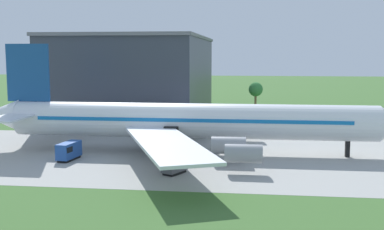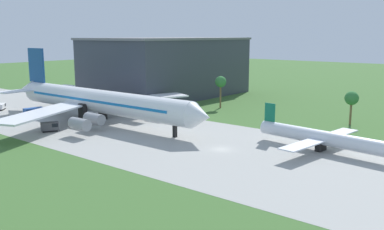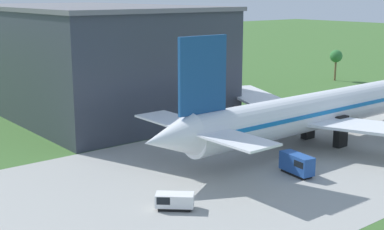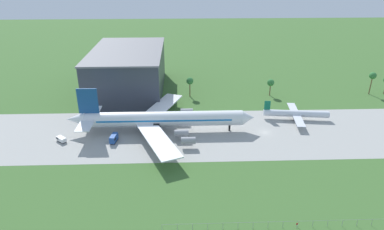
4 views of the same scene
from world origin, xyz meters
TOP-DOWN VIEW (x-y plane):
  - jet_airliner at (-42.61, 1.99)m, footprint 76.28×62.61m
  - fuel_truck at (-81.58, -5.00)m, footprint 4.65×4.50m
  - catering_van at (-60.88, -6.18)m, footprint 2.75×5.55m
  - terminal_building at (-62.24, 52.21)m, footprint 36.72×61.20m
  - palm_tree_row at (30.26, 41.52)m, footprint 106.52×3.60m

SIDE VIEW (x-z plane):
  - fuel_truck at x=-81.58m, z-range 0.10..2.01m
  - catering_van at x=-60.88m, z-range 0.10..3.07m
  - jet_airliner at x=-42.61m, z-range -3.90..15.42m
  - palm_tree_row at x=30.26m, z-range 2.22..14.28m
  - terminal_building at x=-62.24m, z-range 0.02..22.28m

